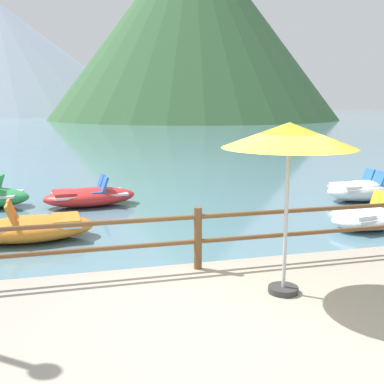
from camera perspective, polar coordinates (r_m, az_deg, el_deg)
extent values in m
plane|color=slate|center=(45.14, -12.49, 6.98)|extent=(200.00, 200.00, 0.00)
cylinder|color=brown|center=(7.10, 0.72, -5.62)|extent=(0.12, 0.12, 0.95)
cylinder|color=brown|center=(7.01, 0.72, -3.01)|extent=(23.80, 0.07, 0.07)
cylinder|color=brown|center=(7.11, 0.72, -5.99)|extent=(23.80, 0.07, 0.07)
cylinder|color=#B2B2B7|center=(6.20, 11.28, -3.26)|extent=(0.05, 0.05, 2.00)
cone|color=yellow|center=(6.03, 11.67, 6.74)|extent=(1.70, 1.70, 0.32)
cylinder|color=#333333|center=(6.50, 10.96, -11.49)|extent=(0.40, 0.40, 0.08)
ellipsoid|color=red|center=(13.55, -12.23, -0.59)|extent=(2.68, 1.51, 0.50)
cube|color=silver|center=(13.54, -12.25, -0.22)|extent=(2.09, 1.23, 0.06)
cube|color=blue|center=(13.79, -11.64, 0.30)|extent=(0.45, 0.45, 0.08)
cube|color=blue|center=(13.79, -10.94, 1.25)|extent=(0.25, 0.42, 0.43)
cube|color=blue|center=(13.32, -11.28, -0.06)|extent=(0.45, 0.45, 0.08)
cube|color=blue|center=(13.31, -10.55, 0.93)|extent=(0.25, 0.42, 0.43)
cube|color=red|center=(13.44, -15.21, -0.18)|extent=(0.66, 0.91, 0.12)
ellipsoid|color=orange|center=(10.53, -18.82, -4.20)|extent=(2.63, 1.41, 0.51)
cube|color=silver|center=(10.51, -18.85, -3.73)|extent=(2.06, 1.15, 0.06)
cube|color=orange|center=(10.25, -19.98, -3.76)|extent=(0.42, 0.42, 0.08)
cube|color=orange|center=(10.21, -21.07, -2.62)|extent=(0.22, 0.41, 0.43)
cube|color=orange|center=(10.76, -19.87, -3.09)|extent=(0.42, 0.42, 0.08)
cube|color=orange|center=(10.72, -20.90, -2.00)|extent=(0.22, 0.41, 0.43)
cube|color=orange|center=(10.50, -14.99, -3.20)|extent=(0.61, 0.93, 0.12)
cube|color=#339956|center=(14.30, -22.23, 1.10)|extent=(0.28, 0.43, 0.43)
ellipsoid|color=white|center=(14.84, 19.94, 0.16)|extent=(2.33, 1.35, 0.59)
cube|color=silver|center=(14.82, 19.96, 0.55)|extent=(1.82, 1.11, 0.06)
cube|color=blue|center=(15.11, 19.93, 1.01)|extent=(0.42, 0.42, 0.08)
cube|color=blue|center=(15.18, 20.53, 1.86)|extent=(0.22, 0.41, 0.43)
cube|color=blue|center=(14.71, 21.10, 0.68)|extent=(0.42, 0.42, 0.08)
cube|color=blue|center=(14.79, 21.71, 1.55)|extent=(0.22, 0.41, 0.43)
cube|color=white|center=(14.44, 17.98, 0.66)|extent=(0.54, 0.90, 0.12)
ellipsoid|color=white|center=(11.77, 21.16, -2.97)|extent=(2.44, 1.59, 0.44)
cube|color=silver|center=(11.75, 21.19, -2.60)|extent=(1.91, 1.29, 0.06)
cube|color=yellow|center=(12.03, 20.96, -1.95)|extent=(0.45, 0.45, 0.08)
cube|color=yellow|center=(12.11, 21.64, -0.85)|extent=(0.26, 0.43, 0.43)
cube|color=white|center=(11.32, 18.94, -2.64)|extent=(0.63, 0.95, 0.12)
cone|color=#386038|center=(81.89, 0.12, 19.70)|extent=(47.70, 47.70, 30.82)
cone|color=#386038|center=(85.21, -7.40, 15.09)|extent=(26.24, 26.24, 18.49)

